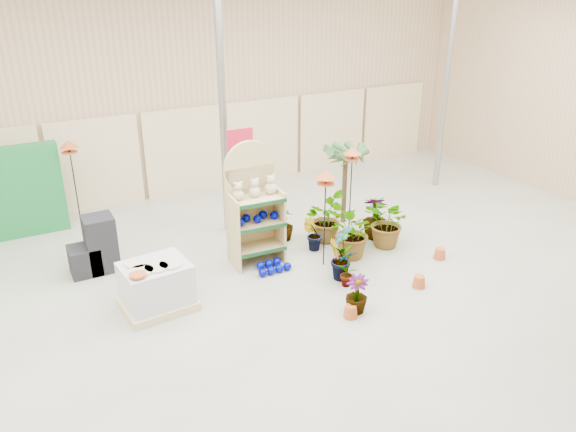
{
  "coord_description": "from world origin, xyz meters",
  "views": [
    {
      "loc": [
        -3.85,
        -6.17,
        4.78
      ],
      "look_at": [
        0.3,
        1.5,
        1.0
      ],
      "focal_mm": 35.0,
      "sensor_mm": 36.0,
      "label": 1
    }
  ],
  "objects_px": {
    "potted_plant_2": "(352,233)",
    "bird_table_front": "(326,177)",
    "display_shelf": "(253,208)",
    "pallet_stack": "(156,286)"
  },
  "relations": [
    {
      "from": "pallet_stack",
      "to": "potted_plant_2",
      "type": "distance_m",
      "value": 3.57
    },
    {
      "from": "display_shelf",
      "to": "potted_plant_2",
      "type": "bearing_deg",
      "value": -24.62
    },
    {
      "from": "bird_table_front",
      "to": "potted_plant_2",
      "type": "xyz_separation_m",
      "value": [
        0.58,
        -0.02,
        -1.15
      ]
    },
    {
      "from": "pallet_stack",
      "to": "bird_table_front",
      "type": "xyz_separation_m",
      "value": [
        3.0,
        -0.03,
        1.27
      ]
    },
    {
      "from": "bird_table_front",
      "to": "display_shelf",
      "type": "bearing_deg",
      "value": 141.0
    },
    {
      "from": "potted_plant_2",
      "to": "bird_table_front",
      "type": "bearing_deg",
      "value": 178.12
    },
    {
      "from": "display_shelf",
      "to": "bird_table_front",
      "type": "bearing_deg",
      "value": -35.97
    },
    {
      "from": "display_shelf",
      "to": "pallet_stack",
      "type": "bearing_deg",
      "value": -155.92
    },
    {
      "from": "bird_table_front",
      "to": "potted_plant_2",
      "type": "bearing_deg",
      "value": -1.88
    },
    {
      "from": "pallet_stack",
      "to": "bird_table_front",
      "type": "height_order",
      "value": "bird_table_front"
    }
  ]
}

